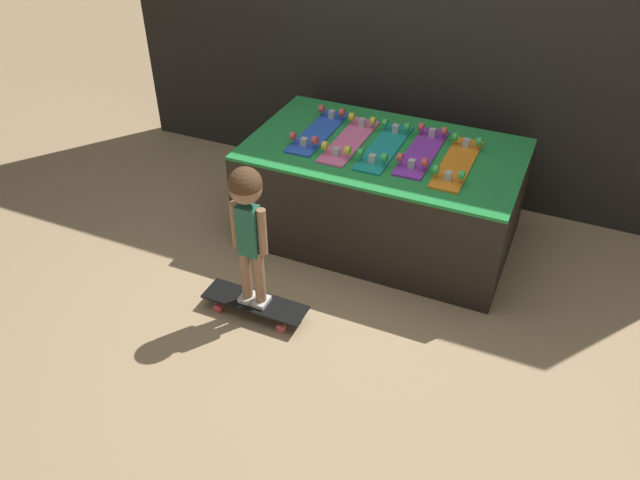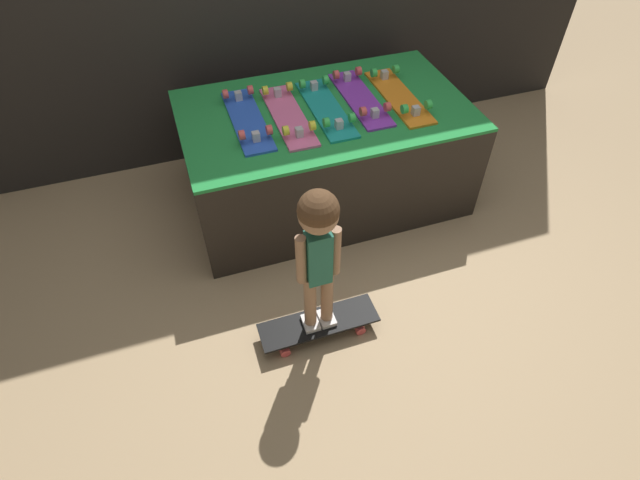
{
  "view_description": "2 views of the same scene",
  "coord_description": "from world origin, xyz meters",
  "px_view_note": "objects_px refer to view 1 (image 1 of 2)",
  "views": [
    {
      "loc": [
        1.04,
        -2.72,
        2.49
      ],
      "look_at": [
        -0.13,
        -0.08,
        0.37
      ],
      "focal_mm": 35.0,
      "sensor_mm": 36.0,
      "label": 1
    },
    {
      "loc": [
        -0.86,
        -1.82,
        2.24
      ],
      "look_at": [
        -0.28,
        -0.12,
        0.37
      ],
      "focal_mm": 28.0,
      "sensor_mm": 36.0,
      "label": 2
    }
  ],
  "objects_px": {
    "skateboard_pink_on_rack": "(350,139)",
    "skateboard_purple_on_rack": "(422,151)",
    "child": "(247,213)",
    "skateboard_teal_on_rack": "(384,146)",
    "skateboard_on_floor": "(255,303)",
    "skateboard_orange_on_rack": "(457,162)",
    "skateboard_blue_on_rack": "(318,130)"
  },
  "relations": [
    {
      "from": "skateboard_orange_on_rack",
      "to": "skateboard_purple_on_rack",
      "type": "bearing_deg",
      "value": 167.34
    },
    {
      "from": "skateboard_pink_on_rack",
      "to": "skateboard_orange_on_rack",
      "type": "xyz_separation_m",
      "value": [
        0.69,
        -0.01,
        0.0
      ]
    },
    {
      "from": "skateboard_orange_on_rack",
      "to": "child",
      "type": "bearing_deg",
      "value": -130.1
    },
    {
      "from": "skateboard_blue_on_rack",
      "to": "skateboard_orange_on_rack",
      "type": "xyz_separation_m",
      "value": [
        0.92,
        -0.04,
        0.0
      ]
    },
    {
      "from": "skateboard_teal_on_rack",
      "to": "skateboard_on_floor",
      "type": "xyz_separation_m",
      "value": [
        -0.39,
        -1.03,
        -0.6
      ]
    },
    {
      "from": "skateboard_pink_on_rack",
      "to": "skateboard_on_floor",
      "type": "distance_m",
      "value": 1.2
    },
    {
      "from": "skateboard_blue_on_rack",
      "to": "child",
      "type": "height_order",
      "value": "child"
    },
    {
      "from": "skateboard_teal_on_rack",
      "to": "skateboard_purple_on_rack",
      "type": "bearing_deg",
      "value": 9.55
    },
    {
      "from": "skateboard_pink_on_rack",
      "to": "child",
      "type": "bearing_deg",
      "value": -98.93
    },
    {
      "from": "skateboard_purple_on_rack",
      "to": "child",
      "type": "distance_m",
      "value": 1.23
    },
    {
      "from": "skateboard_purple_on_rack",
      "to": "child",
      "type": "xyz_separation_m",
      "value": [
        -0.62,
        -1.07,
        0.02
      ]
    },
    {
      "from": "skateboard_teal_on_rack",
      "to": "skateboard_on_floor",
      "type": "bearing_deg",
      "value": -110.88
    },
    {
      "from": "skateboard_pink_on_rack",
      "to": "skateboard_purple_on_rack",
      "type": "distance_m",
      "value": 0.46
    },
    {
      "from": "skateboard_orange_on_rack",
      "to": "skateboard_on_floor",
      "type": "distance_m",
      "value": 1.46
    },
    {
      "from": "child",
      "to": "skateboard_purple_on_rack",
      "type": "bearing_deg",
      "value": 59.49
    },
    {
      "from": "skateboard_teal_on_rack",
      "to": "skateboard_orange_on_rack",
      "type": "distance_m",
      "value": 0.46
    },
    {
      "from": "skateboard_on_floor",
      "to": "child",
      "type": "height_order",
      "value": "child"
    },
    {
      "from": "skateboard_pink_on_rack",
      "to": "skateboard_on_floor",
      "type": "bearing_deg",
      "value": -98.93
    },
    {
      "from": "skateboard_orange_on_rack",
      "to": "child",
      "type": "distance_m",
      "value": 1.33
    },
    {
      "from": "skateboard_blue_on_rack",
      "to": "skateboard_teal_on_rack",
      "type": "xyz_separation_m",
      "value": [
        0.46,
        -0.03,
        0.0
      ]
    },
    {
      "from": "skateboard_pink_on_rack",
      "to": "skateboard_teal_on_rack",
      "type": "xyz_separation_m",
      "value": [
        0.23,
        0.0,
        0.0
      ]
    },
    {
      "from": "skateboard_pink_on_rack",
      "to": "child",
      "type": "xyz_separation_m",
      "value": [
        -0.16,
        -1.02,
        0.02
      ]
    },
    {
      "from": "skateboard_purple_on_rack",
      "to": "skateboard_on_floor",
      "type": "height_order",
      "value": "skateboard_purple_on_rack"
    },
    {
      "from": "skateboard_on_floor",
      "to": "skateboard_purple_on_rack",
      "type": "bearing_deg",
      "value": 59.7
    },
    {
      "from": "skateboard_pink_on_rack",
      "to": "skateboard_purple_on_rack",
      "type": "xyz_separation_m",
      "value": [
        0.46,
        0.04,
        0.0
      ]
    },
    {
      "from": "skateboard_on_floor",
      "to": "skateboard_teal_on_rack",
      "type": "bearing_deg",
      "value": 69.12
    },
    {
      "from": "skateboard_pink_on_rack",
      "to": "child",
      "type": "relative_size",
      "value": 0.77
    },
    {
      "from": "skateboard_pink_on_rack",
      "to": "skateboard_purple_on_rack",
      "type": "relative_size",
      "value": 1.0
    },
    {
      "from": "skateboard_on_floor",
      "to": "skateboard_pink_on_rack",
      "type": "bearing_deg",
      "value": 81.07
    },
    {
      "from": "skateboard_teal_on_rack",
      "to": "skateboard_orange_on_rack",
      "type": "bearing_deg",
      "value": -1.61
    },
    {
      "from": "skateboard_pink_on_rack",
      "to": "skateboard_on_floor",
      "type": "relative_size",
      "value": 1.08
    },
    {
      "from": "skateboard_orange_on_rack",
      "to": "child",
      "type": "height_order",
      "value": "child"
    }
  ]
}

